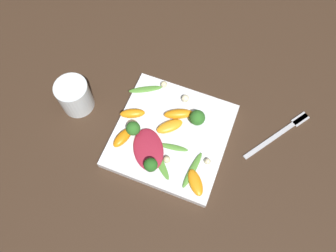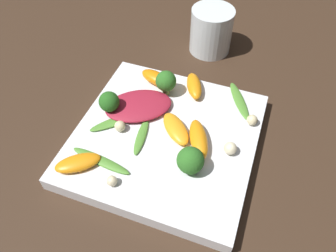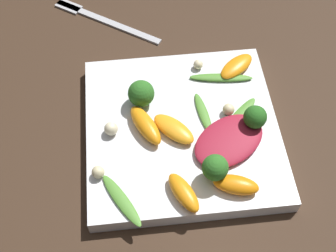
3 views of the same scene
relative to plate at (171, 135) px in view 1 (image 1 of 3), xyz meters
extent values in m
plane|color=#382619|center=(0.00, 0.00, -0.01)|extent=(2.40, 2.40, 0.00)
cube|color=white|center=(0.00, 0.00, 0.00)|extent=(0.26, 0.26, 0.02)
cylinder|color=white|center=(0.25, 0.00, 0.03)|extent=(0.08, 0.08, 0.08)
cube|color=#B2B2B7|center=(-0.23, -0.09, -0.01)|extent=(0.12, 0.17, 0.01)
cube|color=#B2B2B7|center=(-0.28, -0.16, -0.01)|extent=(0.04, 0.05, 0.01)
ellipsoid|color=maroon|center=(0.03, 0.06, 0.02)|extent=(0.11, 0.12, 0.01)
ellipsoid|color=orange|center=(-0.09, 0.09, 0.02)|extent=(0.06, 0.07, 0.01)
ellipsoid|color=orange|center=(0.00, -0.05, 0.02)|extent=(0.07, 0.05, 0.02)
ellipsoid|color=orange|center=(0.10, 0.05, 0.02)|extent=(0.04, 0.06, 0.02)
ellipsoid|color=orange|center=(0.01, -0.01, 0.02)|extent=(0.07, 0.06, 0.02)
ellipsoid|color=orange|center=(0.10, -0.01, 0.02)|extent=(0.06, 0.05, 0.02)
cylinder|color=#84AD5B|center=(-0.05, -0.05, 0.02)|extent=(0.01, 0.01, 0.01)
sphere|color=#2D6B23|center=(-0.05, -0.05, 0.03)|extent=(0.04, 0.04, 0.04)
cylinder|color=#7A9E51|center=(0.01, 0.09, 0.02)|extent=(0.02, 0.02, 0.01)
sphere|color=#26601E|center=(0.01, 0.09, 0.03)|extent=(0.03, 0.03, 0.03)
cylinder|color=#7A9E51|center=(0.08, 0.03, 0.02)|extent=(0.01, 0.01, 0.02)
sphere|color=#2D6B23|center=(0.08, 0.03, 0.04)|extent=(0.03, 0.03, 0.03)
ellipsoid|color=#518E33|center=(0.00, 0.07, 0.01)|extent=(0.08, 0.08, 0.01)
ellipsoid|color=#518E33|center=(0.10, -0.09, 0.01)|extent=(0.08, 0.05, 0.01)
ellipsoid|color=#518E33|center=(-0.08, 0.07, 0.01)|extent=(0.03, 0.09, 0.01)
ellipsoid|color=#518E33|center=(-0.02, 0.03, 0.01)|extent=(0.07, 0.02, 0.00)
sphere|color=beige|center=(0.00, -0.10, 0.02)|extent=(0.02, 0.02, 0.02)
sphere|color=beige|center=(0.06, -0.11, 0.02)|extent=(0.02, 0.02, 0.02)
sphere|color=beige|center=(-0.01, 0.07, 0.02)|extent=(0.02, 0.02, 0.02)
sphere|color=beige|center=(-0.10, 0.04, 0.02)|extent=(0.01, 0.01, 0.01)
camera|label=1|loc=(-0.10, 0.28, 0.72)|focal=35.00mm
camera|label=2|loc=(-0.28, -0.11, 0.38)|focal=35.00mm
camera|label=3|loc=(0.35, -0.06, 0.53)|focal=50.00mm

